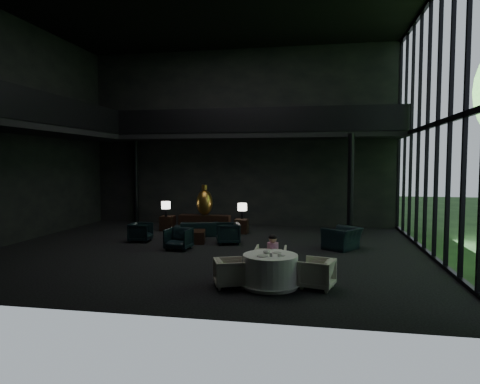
% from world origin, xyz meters
% --- Properties ---
extents(floor, '(14.00, 12.00, 0.02)m').
position_xyz_m(floor, '(0.00, 0.00, 0.00)').
color(floor, black).
rests_on(floor, ground).
extents(wall_back, '(14.00, 0.04, 8.00)m').
position_xyz_m(wall_back, '(0.00, 6.00, 4.00)').
color(wall_back, black).
rests_on(wall_back, ground).
extents(wall_front, '(14.00, 0.04, 8.00)m').
position_xyz_m(wall_front, '(0.00, -6.00, 4.00)').
color(wall_front, black).
rests_on(wall_front, ground).
extents(wall_left, '(0.04, 12.00, 8.00)m').
position_xyz_m(wall_left, '(-7.00, 0.00, 4.00)').
color(wall_left, black).
rests_on(wall_left, ground).
extents(curtain_wall, '(0.20, 12.00, 8.00)m').
position_xyz_m(curtain_wall, '(6.95, 0.00, 4.00)').
color(curtain_wall, black).
rests_on(curtain_wall, ground).
extents(mezzanine_left, '(2.00, 12.00, 0.25)m').
position_xyz_m(mezzanine_left, '(-6.00, 0.00, 4.00)').
color(mezzanine_left, black).
rests_on(mezzanine_left, wall_left).
extents(mezzanine_back, '(12.00, 2.00, 0.25)m').
position_xyz_m(mezzanine_back, '(1.00, 5.00, 4.00)').
color(mezzanine_back, black).
rests_on(mezzanine_back, wall_back).
extents(railing_left, '(0.06, 12.00, 1.00)m').
position_xyz_m(railing_left, '(-5.00, 0.00, 4.60)').
color(railing_left, black).
rests_on(railing_left, mezzanine_left).
extents(railing_back, '(12.00, 0.06, 1.00)m').
position_xyz_m(railing_back, '(1.00, 4.00, 4.60)').
color(railing_back, black).
rests_on(railing_back, mezzanine_back).
extents(column_nw, '(0.24, 0.24, 4.00)m').
position_xyz_m(column_nw, '(-5.00, 5.70, 2.00)').
color(column_nw, black).
rests_on(column_nw, floor).
extents(column_ne, '(0.24, 0.24, 4.00)m').
position_xyz_m(column_ne, '(4.80, 4.00, 2.00)').
color(column_ne, black).
rests_on(column_ne, floor).
extents(console, '(2.14, 0.49, 0.68)m').
position_xyz_m(console, '(-1.09, 3.74, 0.34)').
color(console, black).
rests_on(console, floor).
extents(bronze_urn, '(0.68, 0.68, 1.26)m').
position_xyz_m(bronze_urn, '(-1.09, 3.74, 1.22)').
color(bronze_urn, olive).
rests_on(bronze_urn, console).
extents(side_table_left, '(0.56, 0.56, 0.61)m').
position_xyz_m(side_table_left, '(-2.69, 3.70, 0.31)').
color(side_table_left, black).
rests_on(side_table_left, floor).
extents(table_lamp_left, '(0.37, 0.37, 0.63)m').
position_xyz_m(table_lamp_left, '(-2.69, 3.50, 1.06)').
color(table_lamp_left, black).
rests_on(table_lamp_left, side_table_left).
extents(side_table_right, '(0.52, 0.52, 0.57)m').
position_xyz_m(side_table_right, '(0.51, 3.51, 0.29)').
color(side_table_right, black).
rests_on(side_table_right, floor).
extents(table_lamp_right, '(0.38, 0.38, 0.63)m').
position_xyz_m(table_lamp_right, '(0.51, 3.70, 1.03)').
color(table_lamp_right, black).
rests_on(table_lamp_right, side_table_right).
extents(sofa, '(1.89, 1.09, 0.71)m').
position_xyz_m(sofa, '(-1.00, 2.65, 0.35)').
color(sofa, black).
rests_on(sofa, floor).
extents(lounge_armchair_west, '(0.71, 0.76, 0.73)m').
position_xyz_m(lounge_armchair_west, '(-2.76, 1.06, 0.36)').
color(lounge_armchair_west, black).
rests_on(lounge_armchair_west, floor).
extents(lounge_armchair_east, '(0.98, 1.02, 0.86)m').
position_xyz_m(lounge_armchair_east, '(0.44, 1.21, 0.43)').
color(lounge_armchair_east, black).
rests_on(lounge_armchair_east, floor).
extents(lounge_armchair_south, '(0.84, 0.79, 0.80)m').
position_xyz_m(lounge_armchair_south, '(-0.94, -0.09, 0.40)').
color(lounge_armchair_south, black).
rests_on(lounge_armchair_south, floor).
extents(window_armchair, '(1.26, 1.37, 1.00)m').
position_xyz_m(window_armchair, '(4.34, 0.95, 0.50)').
color(window_armchair, black).
rests_on(window_armchair, floor).
extents(coffee_table, '(1.13, 1.13, 0.42)m').
position_xyz_m(coffee_table, '(-0.90, 1.22, 0.21)').
color(coffee_table, black).
rests_on(coffee_table, floor).
extents(dining_table, '(1.43, 1.43, 0.75)m').
position_xyz_m(dining_table, '(2.49, -3.73, 0.33)').
color(dining_table, white).
rests_on(dining_table, floor).
extents(dining_chair_north, '(0.84, 0.79, 0.84)m').
position_xyz_m(dining_chair_north, '(2.38, -2.66, 0.42)').
color(dining_chair_north, '#A7A092').
rests_on(dining_chair_north, floor).
extents(dining_chair_east, '(0.81, 0.84, 0.72)m').
position_xyz_m(dining_chair_east, '(3.54, -3.64, 0.36)').
color(dining_chair_east, '#ADA895').
rests_on(dining_chair_east, floor).
extents(dining_chair_west, '(0.78, 0.80, 0.65)m').
position_xyz_m(dining_chair_west, '(1.57, -3.87, 0.33)').
color(dining_chair_west, '#BEB69E').
rests_on(dining_chair_west, floor).
extents(child, '(0.28, 0.28, 0.61)m').
position_xyz_m(child, '(2.45, -2.81, 0.75)').
color(child, '#C99AB5').
rests_on(child, dining_chair_north).
extents(plate_a, '(0.30, 0.30, 0.02)m').
position_xyz_m(plate_a, '(2.33, -3.94, 0.76)').
color(plate_a, white).
rests_on(plate_a, dining_table).
extents(plate_b, '(0.28, 0.28, 0.01)m').
position_xyz_m(plate_b, '(2.62, -3.53, 0.76)').
color(plate_b, white).
rests_on(plate_b, dining_table).
extents(saucer, '(0.17, 0.17, 0.01)m').
position_xyz_m(saucer, '(2.76, -3.82, 0.76)').
color(saucer, white).
rests_on(saucer, dining_table).
extents(coffee_cup, '(0.10, 0.10, 0.06)m').
position_xyz_m(coffee_cup, '(2.72, -3.89, 0.79)').
color(coffee_cup, white).
rests_on(coffee_cup, saucer).
extents(cereal_bowl, '(0.17, 0.17, 0.08)m').
position_xyz_m(cereal_bowl, '(2.39, -3.61, 0.79)').
color(cereal_bowl, white).
rests_on(cereal_bowl, dining_table).
extents(cream_pot, '(0.08, 0.08, 0.07)m').
position_xyz_m(cream_pot, '(2.52, -3.93, 0.79)').
color(cream_pot, '#99999E').
rests_on(cream_pot, dining_table).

